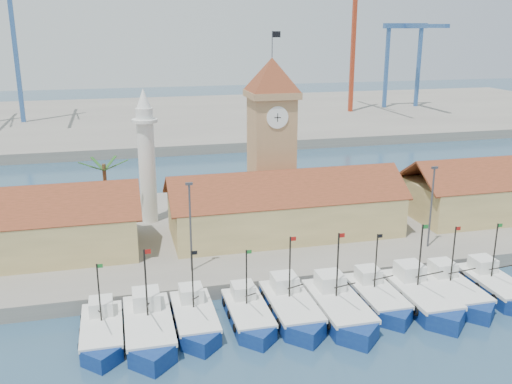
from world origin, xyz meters
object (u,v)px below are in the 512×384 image
object	(u,v)px
boat_0	(102,334)
boat_5	(340,310)
minaret	(147,156)
clock_tower	(271,135)

from	to	relation	value
boat_0	boat_5	world-z (taller)	boat_5
boat_0	minaret	distance (m)	27.12
boat_0	clock_tower	xyz separation A→B (m)	(20.63, 22.94, 11.25)
minaret	boat_5	bearing A→B (deg)	-60.75
boat_5	boat_0	bearing A→B (deg)	176.68
boat_0	clock_tower	size ratio (longest dim) A/B	0.40
boat_0	minaret	size ratio (longest dim) A/B	0.56
boat_5	clock_tower	xyz separation A→B (m)	(0.37, 24.12, 11.12)
boat_0	minaret	bearing A→B (deg)	77.28
clock_tower	boat_0	bearing A→B (deg)	-131.96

